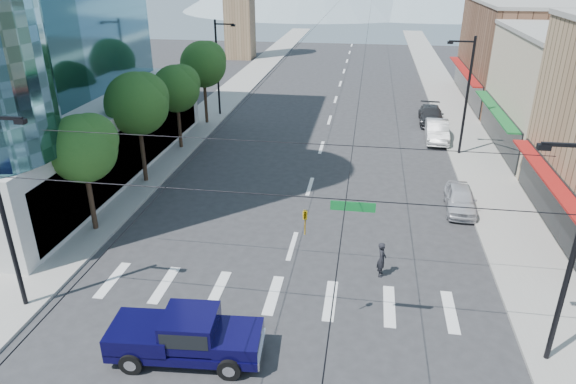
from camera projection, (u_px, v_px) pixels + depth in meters
name	position (u px, v px, depth m)	size (l,w,h in m)	color
ground	(272.00, 316.00, 21.96)	(160.00, 160.00, 0.00)	#28282B
sidewalk_left	(234.00, 91.00, 59.63)	(4.00, 120.00, 0.15)	gray
sidewalk_right	(446.00, 99.00, 56.22)	(4.00, 120.00, 0.15)	gray
shop_far	(532.00, 55.00, 53.06)	(12.00, 18.00, 10.00)	brown
tree_near	(85.00, 146.00, 26.96)	(3.65, 3.64, 6.71)	black
tree_midnear	(139.00, 102.00, 33.01)	(4.09, 4.09, 7.52)	black
tree_midfar	(178.00, 87.00, 39.56)	(3.65, 3.64, 6.71)	black
tree_far	(205.00, 63.00, 45.62)	(4.09, 4.09, 7.52)	black
signal_rig	(270.00, 232.00, 19.12)	(21.80, 0.20, 9.00)	black
lamp_pole_nw	(219.00, 64.00, 48.44)	(2.00, 0.25, 9.00)	black
lamp_pole_ne	(466.00, 92.00, 38.21)	(2.00, 0.25, 9.00)	black
pickup_truck	(185.00, 335.00, 19.31)	(5.98, 2.63, 1.98)	#090734
pedestrian	(382.00, 259.00, 24.46)	(0.65, 0.43, 1.78)	black
parked_car_near	(460.00, 199.00, 31.01)	(1.74, 4.33, 1.48)	silver
parked_car_mid	(437.00, 131.00, 43.04)	(1.77, 5.08, 1.67)	silver
parked_car_far	(431.00, 115.00, 47.73)	(2.14, 5.25, 1.52)	#2B2B2E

